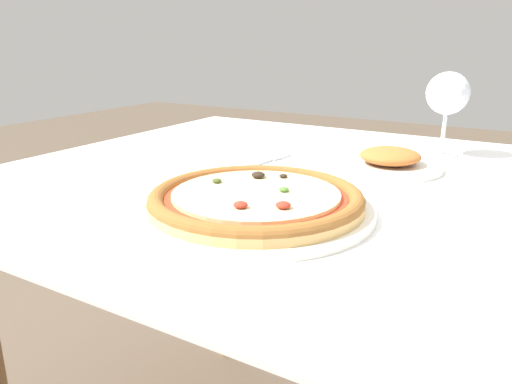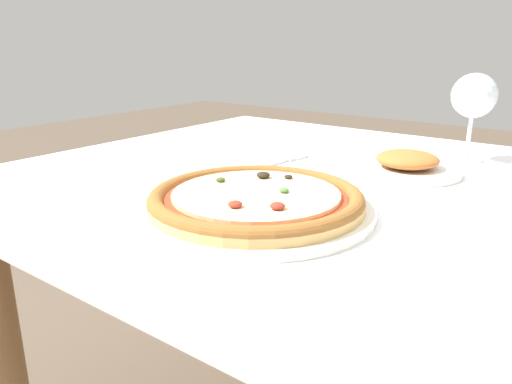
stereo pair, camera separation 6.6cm
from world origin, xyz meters
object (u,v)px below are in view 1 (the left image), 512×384
Objects in this scene: pizza_plate at (256,201)px; side_plate at (390,161)px; wine_glass_far_left at (448,95)px; fork at (263,162)px; dining_table at (389,240)px.

pizza_plate is 0.33m from side_plate.
wine_glass_far_left reaches higher than side_plate.
pizza_plate is at bearing -106.27° from wine_glass_far_left.
fork is at bearing -160.93° from side_plate.
pizza_plate is 0.51m from wine_glass_far_left.
dining_table is 0.35m from wine_glass_far_left.
side_plate reaches higher than dining_table.
dining_table is at bearing -92.79° from wine_glass_far_left.
pizza_plate is at bearing -122.66° from dining_table.
pizza_plate is 1.72× the size of side_plate.
pizza_plate is 1.92× the size of wine_glass_far_left.
dining_table is 8.22× the size of wine_glass_far_left.
wine_glass_far_left reaches higher than fork.
pizza_plate reaches higher than fork.
fork is 0.38m from wine_glass_far_left.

